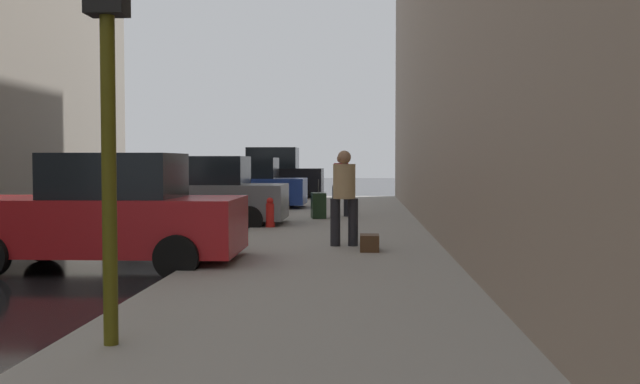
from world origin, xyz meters
TOP-DOWN VIEW (x-y plane):
  - sidewalk at (6.00, 0.00)m, footprint 4.00×40.00m
  - parked_red_hatchback at (2.65, -0.55)m, footprint 4.22×2.10m
  - parked_gray_coupe at (2.65, 5.92)m, footprint 4.20×2.06m
  - parked_blue_sedan at (2.65, 12.02)m, footprint 4.21×2.08m
  - parked_black_suv at (2.65, 18.64)m, footprint 4.61×2.08m
  - fire_hydrant at (4.45, 5.06)m, footprint 0.42×0.22m
  - traffic_light at (4.50, -5.52)m, footprint 0.32×0.32m
  - pedestrian_in_red_jacket at (5.99, 8.38)m, footprint 0.51×0.43m
  - pedestrian_in_tan_coat at (6.25, 1.48)m, footprint 0.52×0.45m
  - rolling_suitcase at (5.40, 7.67)m, footprint 0.45×0.61m
  - duffel_bag at (6.70, 0.76)m, footprint 0.32×0.44m

SIDE VIEW (x-z plane):
  - sidewalk at x=6.00m, z-range 0.00..0.15m
  - duffel_bag at x=6.70m, z-range 0.15..0.43m
  - rolling_suitcase at x=5.40m, z-range -0.03..1.01m
  - fire_hydrant at x=4.45m, z-range 0.15..0.85m
  - parked_red_hatchback at x=2.65m, z-range -0.05..1.74m
  - parked_gray_coupe at x=2.65m, z-range -0.05..1.74m
  - parked_blue_sedan at x=2.65m, z-range -0.05..1.74m
  - parked_black_suv at x=2.65m, z-range -0.09..2.16m
  - pedestrian_in_red_jacket at x=5.99m, z-range 0.25..1.96m
  - pedestrian_in_tan_coat at x=6.25m, z-range 0.25..1.96m
  - traffic_light at x=4.50m, z-range 0.96..4.56m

